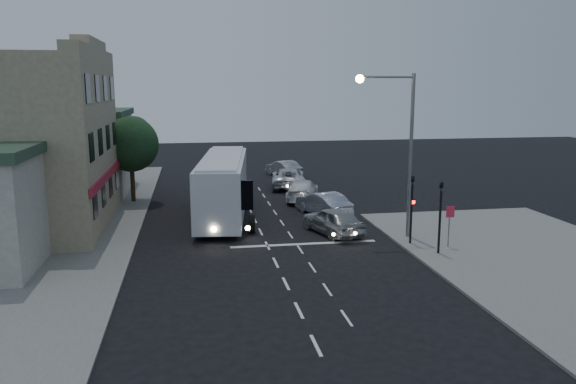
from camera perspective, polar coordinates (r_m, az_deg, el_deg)
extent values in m
plane|color=black|center=(28.39, -1.56, -6.58)|extent=(120.00, 120.00, 0.00)
cube|color=slate|center=(29.58, 25.66, -6.83)|extent=(12.00, 24.00, 0.12)
cube|color=slate|center=(36.99, -23.86, -3.33)|extent=(12.00, 50.00, 0.12)
cube|color=silver|center=(19.21, 2.86, -15.30)|extent=(0.12, 1.60, 0.01)
cube|color=silver|center=(21.89, 1.11, -11.92)|extent=(0.12, 1.60, 0.01)
cube|color=silver|center=(24.64, -0.22, -9.29)|extent=(0.12, 1.60, 0.01)
cube|color=silver|center=(27.45, -1.26, -7.18)|extent=(0.12, 1.60, 0.01)
cube|color=silver|center=(30.29, -2.11, -5.47)|extent=(0.12, 1.60, 0.01)
cube|color=silver|center=(33.16, -2.80, -4.05)|extent=(0.12, 1.60, 0.01)
cube|color=silver|center=(36.05, -3.38, -2.86)|extent=(0.12, 1.60, 0.01)
cube|color=silver|center=(38.96, -3.88, -1.84)|extent=(0.12, 1.60, 0.01)
cube|color=silver|center=(41.88, -4.30, -0.97)|extent=(0.12, 1.60, 0.01)
cube|color=silver|center=(44.81, -4.67, -0.20)|extent=(0.12, 1.60, 0.01)
cube|color=silver|center=(21.34, 5.96, -12.60)|extent=(0.10, 1.50, 0.01)
cube|color=silver|center=(24.03, 4.01, -9.85)|extent=(0.10, 1.50, 0.01)
cube|color=silver|center=(26.79, 2.47, -7.65)|extent=(0.10, 1.50, 0.01)
cube|color=silver|center=(29.59, 1.24, -5.86)|extent=(0.10, 1.50, 0.01)
cube|color=silver|center=(32.43, 0.23, -4.37)|extent=(0.10, 1.50, 0.01)
cube|color=silver|center=(35.30, -0.61, -3.13)|extent=(0.10, 1.50, 0.01)
cube|color=silver|center=(38.18, -1.33, -2.08)|extent=(0.10, 1.50, 0.01)
cube|color=silver|center=(41.09, -1.95, -1.17)|extent=(0.10, 1.50, 0.01)
cube|color=silver|center=(44.00, -2.48, -0.38)|extent=(0.10, 1.50, 0.01)
cube|color=silver|center=(46.93, -2.94, 0.31)|extent=(0.10, 1.50, 0.01)
cube|color=silver|center=(30.61, 1.62, -5.29)|extent=(8.00, 0.35, 0.01)
cube|color=silver|center=(36.80, -6.58, 0.71)|extent=(4.24, 13.21, 3.46)
cube|color=silver|center=(36.53, -6.64, 3.47)|extent=(3.76, 12.73, 0.19)
cube|color=black|center=(30.38, -5.90, -0.34)|extent=(2.49, 0.43, 1.62)
cube|color=black|center=(37.31, -4.56, 1.98)|extent=(1.34, 10.74, 0.97)
cube|color=black|center=(37.17, -8.75, 1.86)|extent=(1.34, 10.74, 0.97)
cube|color=#A10026|center=(38.04, -4.59, 0.33)|extent=(0.74, 5.91, 1.51)
cube|color=#A10026|center=(37.90, -8.73, 0.20)|extent=(0.74, 5.91, 1.51)
cylinder|color=black|center=(32.63, -8.44, -3.43)|extent=(0.51, 1.12, 1.08)
cylinder|color=black|center=(32.79, -3.70, -3.26)|extent=(0.51, 1.12, 1.08)
cylinder|color=black|center=(39.70, -8.70, -0.91)|extent=(0.51, 1.12, 1.08)
cylinder|color=black|center=(39.83, -4.81, -0.79)|extent=(0.51, 1.12, 1.08)
cylinder|color=black|center=(41.50, -8.76, -0.41)|extent=(0.51, 1.12, 1.08)
cylinder|color=black|center=(41.63, -5.03, -0.30)|extent=(0.51, 1.12, 1.08)
cylinder|color=#FFF2CC|center=(30.66, -7.55, -3.80)|extent=(0.29, 0.09, 0.28)
cylinder|color=#FFF2CC|center=(30.78, -4.12, -3.67)|extent=(0.29, 0.09, 0.28)
imported|color=#A7A7A7|center=(32.55, 4.60, -2.90)|extent=(3.22, 5.07, 1.61)
imported|color=silver|center=(37.19, 3.59, -1.20)|extent=(3.10, 5.10, 1.59)
imported|color=white|center=(42.11, 1.47, 0.20)|extent=(3.52, 5.78, 1.56)
imported|color=silver|center=(47.48, 0.03, 1.45)|extent=(3.61, 6.29, 1.65)
imported|color=#BABABB|center=(53.23, -0.45, 2.39)|extent=(3.06, 4.98, 1.55)
cylinder|color=black|center=(30.66, 12.41, -2.21)|extent=(0.12, 0.12, 3.20)
imported|color=black|center=(30.28, 12.57, 1.58)|extent=(0.15, 0.18, 0.90)
cube|color=black|center=(30.35, 12.59, -0.99)|extent=(0.25, 0.12, 0.30)
cube|color=#FF0C0C|center=(30.29, 12.64, -1.02)|extent=(0.16, 0.02, 0.18)
cylinder|color=black|center=(29.15, 15.16, -3.00)|extent=(0.12, 0.12, 3.20)
imported|color=black|center=(28.75, 15.36, 0.98)|extent=(0.18, 0.15, 0.90)
cylinder|color=slate|center=(30.59, 16.03, -3.56)|extent=(0.06, 0.06, 2.00)
cube|color=red|center=(30.33, 16.17, -1.94)|extent=(0.45, 0.03, 0.60)
cylinder|color=slate|center=(31.60, 12.35, 3.51)|extent=(0.20, 0.20, 9.00)
cylinder|color=slate|center=(30.84, 10.03, 11.44)|extent=(3.00, 0.12, 0.12)
sphere|color=#FFBF59|center=(30.37, 7.30, 11.34)|extent=(0.44, 0.44, 0.44)
cube|color=#837756|center=(36.45, -25.98, 4.40)|extent=(10.00, 12.00, 10.00)
cube|color=#837756|center=(35.36, -19.49, 13.23)|extent=(1.00, 12.00, 0.50)
cube|color=#837756|center=(35.39, -19.54, 14.04)|extent=(1.00, 6.00, 0.50)
cube|color=#A81D32|center=(35.62, -17.90, 1.59)|extent=(0.15, 12.00, 0.50)
cube|color=black|center=(31.38, -19.00, -1.13)|extent=(0.06, 1.30, 1.50)
cube|color=black|center=(34.29, -18.22, -0.12)|extent=(0.06, 1.30, 1.50)
cube|color=black|center=(37.21, -17.56, 0.73)|extent=(0.06, 1.30, 1.50)
cube|color=black|center=(40.15, -17.00, 1.45)|extent=(0.06, 1.30, 1.50)
cube|color=black|center=(30.94, -19.33, 4.32)|extent=(0.06, 1.30, 1.50)
cube|color=black|center=(33.89, -18.51, 4.87)|extent=(0.06, 1.30, 1.50)
cube|color=black|center=(36.84, -17.82, 5.33)|extent=(0.06, 1.30, 1.50)
cube|color=black|center=(39.80, -17.24, 5.72)|extent=(0.06, 1.30, 1.50)
cube|color=black|center=(30.78, -19.68, 9.87)|extent=(0.06, 1.30, 1.50)
cube|color=black|center=(33.74, -18.82, 9.94)|extent=(0.06, 1.30, 1.50)
cube|color=black|center=(36.71, -18.09, 9.99)|extent=(0.06, 1.30, 1.50)
cube|color=black|center=(39.69, -17.48, 10.03)|extent=(0.06, 1.30, 1.50)
cube|color=#969491|center=(48.13, -21.32, 3.60)|extent=(9.00, 9.00, 6.00)
cube|color=#2F4835|center=(47.88, -21.58, 7.46)|extent=(9.40, 9.40, 0.50)
cylinder|color=black|center=(42.64, -15.50, 0.95)|extent=(0.32, 0.32, 2.80)
sphere|color=black|center=(42.27, -15.69, 4.70)|extent=(4.00, 4.00, 4.00)
sphere|color=#336032|center=(42.79, -15.39, 5.72)|extent=(2.60, 2.60, 2.60)
sphere|color=black|center=(41.68, -16.21, 5.14)|extent=(2.40, 2.40, 2.40)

